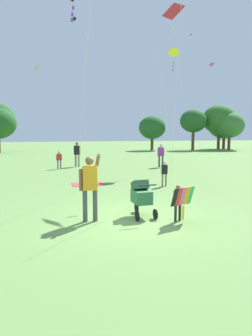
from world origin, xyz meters
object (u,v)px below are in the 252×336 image
object	(u,v)px
kite_adult_black	(73,2)
person_kid_running	(164,172)
stroller	(141,195)
kite_green_novelty	(173,16)
person_sitting_far	(161,154)
kite_orange_delta	(174,54)
person_adult_flyer	(90,183)
person_couple_left	(59,158)
person_red_shirt	(77,152)
child_with_butterfly_kite	(179,199)
picnic_blanket	(88,184)

from	to	relation	value
kite_adult_black	person_kid_running	xyz separation A→B (m)	(3.74, 0.61, -6.32)
stroller	kite_green_novelty	xyz separation A→B (m)	(2.41, 4.22, 6.31)
person_sitting_far	person_kid_running	world-z (taller)	person_sitting_far
stroller	kite_adult_black	world-z (taller)	kite_adult_black
kite_adult_black	kite_green_novelty	bearing A→B (deg)	6.79
kite_orange_delta	person_sitting_far	distance (m)	6.09
person_adult_flyer	person_couple_left	bearing A→B (deg)	93.79
stroller	person_red_shirt	bearing A→B (deg)	94.78
kite_adult_black	person_sitting_far	distance (m)	11.12
child_with_butterfly_kite	kite_green_novelty	bearing A→B (deg)	72.24
person_red_shirt	kite_green_novelty	bearing A→B (deg)	-67.36
kite_adult_black	kite_green_novelty	world-z (taller)	kite_adult_black
person_adult_flyer	kite_adult_black	distance (m)	7.12
person_couple_left	kite_adult_black	bearing A→B (deg)	-85.19
kite_adult_black	person_sitting_far	size ratio (longest dim) A/B	5.15
kite_adult_black	kite_green_novelty	distance (m)	4.00
child_with_butterfly_kite	person_kid_running	size ratio (longest dim) A/B	0.90
kite_green_novelty	person_couple_left	bearing A→B (deg)	122.59
kite_green_novelty	person_red_shirt	xyz separation A→B (m)	(-3.46, 8.29, -5.96)
stroller	kite_adult_black	bearing A→B (deg)	112.68
kite_adult_black	kite_orange_delta	xyz separation A→B (m)	(6.07, 5.97, -0.12)
kite_adult_black	person_couple_left	size ratio (longest dim) A/B	7.00
person_adult_flyer	person_red_shirt	distance (m)	12.71
stroller	picnic_blanket	xyz separation A→B (m)	(-0.99, 5.53, -0.60)
person_kid_running	kite_orange_delta	bearing A→B (deg)	66.50
person_kid_running	person_red_shirt	bearing A→B (deg)	111.55
person_sitting_far	person_couple_left	xyz separation A→B (m)	(-6.46, 0.42, -0.24)
kite_orange_delta	person_red_shirt	world-z (taller)	kite_orange_delta
person_adult_flyer	person_sitting_far	distance (m)	12.59
child_with_butterfly_kite	person_sitting_far	size ratio (longest dim) A/B	0.64
kite_green_novelty	kite_adult_black	bearing A→B (deg)	-173.21
person_adult_flyer	person_red_shirt	xyz separation A→B (m)	(0.39, 12.71, -0.08)
child_with_butterfly_kite	kite_adult_black	world-z (taller)	kite_adult_black
person_red_shirt	person_kid_running	xyz separation A→B (m)	(3.22, -8.16, -0.32)
kite_adult_black	picnic_blanket	distance (m)	7.20
person_couple_left	person_kid_running	distance (m)	8.35
stroller	person_couple_left	world-z (taller)	person_couple_left
person_kid_running	kite_green_novelty	bearing A→B (deg)	-29.27
kite_adult_black	picnic_blanket	bearing A→B (deg)	72.19
person_red_shirt	picnic_blanket	distance (m)	7.04
person_adult_flyer	kite_adult_black	world-z (taller)	kite_adult_black
person_red_shirt	picnic_blanket	size ratio (longest dim) A/B	1.17
person_adult_flyer	person_kid_running	xyz separation A→B (m)	(3.62, 4.55, -0.40)
child_with_butterfly_kite	person_kid_running	bearing A→B (deg)	75.13
person_couple_left	person_kid_running	size ratio (longest dim) A/B	1.03
person_red_shirt	person_sitting_far	bearing A→B (deg)	-15.62
person_red_shirt	person_kid_running	world-z (taller)	person_red_shirt
child_with_butterfly_kite	person_adult_flyer	bearing A→B (deg)	167.21
stroller	person_red_shirt	world-z (taller)	person_red_shirt
person_red_shirt	person_kid_running	distance (m)	8.78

